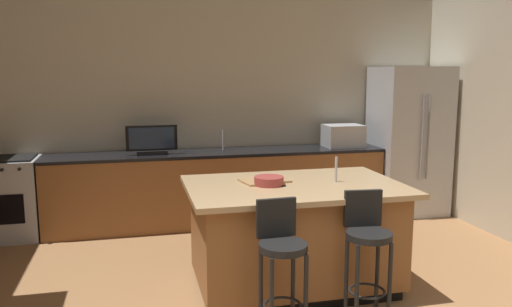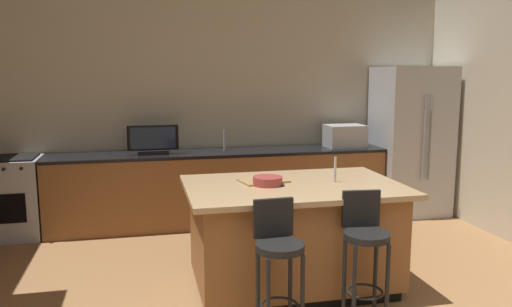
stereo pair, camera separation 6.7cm
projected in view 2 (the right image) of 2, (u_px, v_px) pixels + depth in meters
wall_back at (219, 108)px, 6.49m from camera, size 6.39×0.12×2.80m
counter_back at (221, 187)px, 6.27m from camera, size 4.09×0.62×0.90m
kitchen_island at (293, 235)px, 4.40m from camera, size 1.82×1.19×0.92m
refrigerator at (410, 141)px, 6.67m from camera, size 0.88×0.78×1.92m
range_oven at (5, 198)px, 5.73m from camera, size 0.79×0.63×0.92m
microwave at (345, 136)px, 6.53m from camera, size 0.48×0.36×0.28m
tv_monitor at (153, 141)px, 5.95m from camera, size 0.59×0.16×0.34m
sink_faucet_back at (224, 140)px, 6.29m from camera, size 0.02×0.02×0.24m
sink_faucet_island at (335, 170)px, 4.40m from camera, size 0.02×0.02×0.22m
bar_stool_left at (278, 257)px, 3.55m from camera, size 0.34×0.35×0.98m
bar_stool_right at (365, 246)px, 3.78m from camera, size 0.34×0.35×0.98m
fruit_bowl at (268, 181)px, 4.29m from camera, size 0.25×0.25×0.07m
cell_phone at (277, 185)px, 4.29m from camera, size 0.10×0.16×0.01m
cutting_board at (264, 181)px, 4.43m from camera, size 0.44×0.35×0.02m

